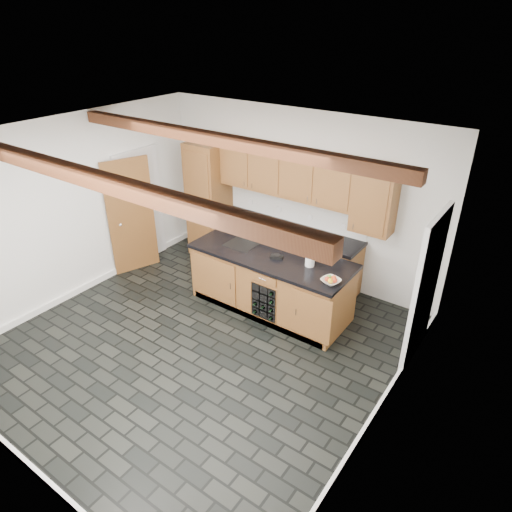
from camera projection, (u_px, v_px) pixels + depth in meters
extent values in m
plane|color=black|center=(200.00, 343.00, 6.33)|extent=(5.00, 5.00, 0.00)
plane|color=white|center=(297.00, 196.00, 7.46)|extent=(5.00, 0.00, 5.00)
plane|color=white|center=(72.00, 210.00, 6.94)|extent=(0.00, 5.00, 5.00)
plane|color=white|center=(387.00, 325.00, 4.39)|extent=(0.00, 5.00, 5.00)
plane|color=white|center=(186.00, 142.00, 5.00)|extent=(5.00, 5.00, 0.00)
cube|color=#552C16|center=(96.00, 180.00, 4.19)|extent=(4.90, 0.15, 0.15)
cube|color=#552C16|center=(221.00, 140.00, 5.48)|extent=(4.90, 0.15, 0.15)
cube|color=white|center=(88.00, 285.00, 7.57)|extent=(0.04, 5.00, 0.10)
cube|color=white|center=(369.00, 423.00, 5.04)|extent=(0.04, 5.00, 0.10)
cube|color=white|center=(34.00, 470.00, 4.52)|extent=(5.00, 0.04, 0.10)
cube|color=white|center=(141.00, 207.00, 8.04)|extent=(0.06, 0.94, 2.04)
cube|color=#965C30|center=(131.00, 217.00, 7.72)|extent=(0.31, 0.77, 2.00)
cube|color=white|center=(425.00, 289.00, 5.66)|extent=(0.06, 0.98, 2.04)
cube|color=black|center=(427.00, 291.00, 5.66)|extent=(0.02, 0.86, 1.96)
cube|color=#965C30|center=(209.00, 200.00, 8.25)|extent=(0.65, 0.60, 2.10)
cube|color=#965C30|center=(284.00, 254.00, 7.71)|extent=(2.60, 0.60, 0.88)
cube|color=black|center=(285.00, 229.00, 7.49)|extent=(2.64, 0.62, 0.05)
cube|color=white|center=(295.00, 208.00, 7.57)|extent=(2.60, 0.02, 0.52)
cube|color=#965C30|center=(286.00, 172.00, 7.20)|extent=(2.40, 0.35, 0.75)
cube|color=#965C30|center=(375.00, 200.00, 6.49)|extent=(0.60, 0.35, 1.00)
cube|color=#965C30|center=(271.00, 283.00, 6.90)|extent=(2.40, 0.90, 0.88)
cube|color=black|center=(271.00, 256.00, 6.68)|extent=(2.46, 0.96, 0.05)
cube|color=#965C30|center=(214.00, 279.00, 6.92)|extent=(0.80, 0.02, 0.70)
cube|color=#965C30|center=(311.00, 317.00, 6.07)|extent=(0.60, 0.02, 0.70)
cube|color=black|center=(269.00, 298.00, 6.61)|extent=(0.42, 0.30, 0.56)
cylinder|color=black|center=(276.00, 307.00, 6.54)|extent=(0.07, 0.26, 0.07)
cylinder|color=black|center=(276.00, 298.00, 6.47)|extent=(0.07, 0.26, 0.07)
cylinder|color=black|center=(268.00, 303.00, 6.61)|extent=(0.07, 0.26, 0.07)
cylinder|color=black|center=(260.00, 308.00, 6.75)|extent=(0.07, 0.26, 0.07)
cylinder|color=black|center=(260.00, 300.00, 6.68)|extent=(0.07, 0.26, 0.07)
cylinder|color=black|center=(276.00, 290.00, 6.41)|extent=(0.07, 0.26, 0.07)
cylinder|color=black|center=(275.00, 315.00, 6.61)|extent=(0.07, 0.26, 0.07)
cube|color=black|center=(241.00, 245.00, 6.95)|extent=(0.45, 0.40, 0.02)
cylinder|color=silver|center=(248.00, 234.00, 7.03)|extent=(0.02, 0.02, 0.20)
torus|color=silver|center=(248.00, 226.00, 6.97)|extent=(0.18, 0.02, 0.18)
cylinder|color=silver|center=(244.00, 237.00, 7.10)|extent=(0.02, 0.02, 0.08)
cylinder|color=silver|center=(252.00, 239.00, 7.02)|extent=(0.02, 0.02, 0.08)
cube|color=black|center=(277.00, 257.00, 6.55)|extent=(0.20, 0.15, 0.04)
cylinder|color=black|center=(277.00, 255.00, 6.54)|extent=(0.12, 0.12, 0.01)
imported|color=silver|center=(331.00, 281.00, 5.95)|extent=(0.29, 0.29, 0.06)
sphere|color=red|center=(334.00, 280.00, 5.91)|extent=(0.07, 0.07, 0.07)
sphere|color=#DE4713|center=(334.00, 278.00, 5.96)|extent=(0.07, 0.07, 0.07)
sphere|color=#579528|center=(329.00, 277.00, 5.97)|extent=(0.07, 0.07, 0.07)
sphere|color=red|center=(327.00, 279.00, 5.93)|extent=(0.07, 0.07, 0.07)
sphere|color=yellow|center=(330.00, 281.00, 5.89)|extent=(0.07, 0.07, 0.07)
cylinder|color=white|center=(310.00, 259.00, 6.32)|extent=(0.13, 0.13, 0.23)
imported|color=white|center=(243.00, 214.00, 7.87)|extent=(0.10, 0.10, 0.09)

